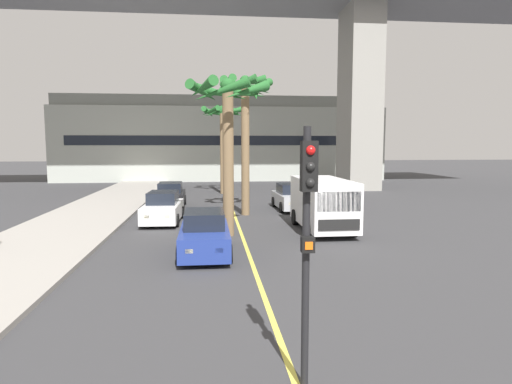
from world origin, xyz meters
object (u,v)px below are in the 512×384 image
object	(u,v)px
delivery_van	(323,203)
palm_tree_near_median	(228,113)
car_queue_front	(163,208)
palm_tree_mid_median	(222,121)
car_queue_third	(205,235)
palm_tree_far_median	(245,105)
car_queue_second	(170,196)
traffic_light_median_near	(307,224)
car_queue_fourth	(291,198)

from	to	relation	value
delivery_van	palm_tree_near_median	world-z (taller)	palm_tree_near_median
car_queue_front	palm_tree_mid_median	size ratio (longest dim) A/B	0.59
car_queue_third	delivery_van	world-z (taller)	delivery_van
car_queue_third	palm_tree_far_median	bearing A→B (deg)	76.08
palm_tree_near_median	palm_tree_mid_median	world-z (taller)	palm_tree_mid_median
car_queue_second	car_queue_third	size ratio (longest dim) A/B	1.00
delivery_van	palm_tree_near_median	xyz separation A→B (m)	(-4.33, -0.69, 3.96)
traffic_light_median_near	palm_tree_mid_median	world-z (taller)	palm_tree_mid_median
delivery_van	palm_tree_mid_median	xyz separation A→B (m)	(-4.09, 15.81, 4.46)
car_queue_third	delivery_van	distance (m)	6.64
traffic_light_median_near	delivery_van	bearing A→B (deg)	74.33
car_queue_front	delivery_van	size ratio (longest dim) A/B	0.79
car_queue_second	palm_tree_far_median	size ratio (longest dim) A/B	0.54
delivery_van	car_queue_front	bearing A→B (deg)	158.91
palm_tree_near_median	car_queue_second	bearing A→B (deg)	109.93
car_queue_front	palm_tree_near_median	distance (m)	6.58
palm_tree_mid_median	palm_tree_far_median	bearing A→B (deg)	-85.02
car_queue_front	car_queue_fourth	world-z (taller)	same
car_queue_second	delivery_van	distance (m)	11.24
car_queue_second	car_queue_third	xyz separation A→B (m)	(2.25, -12.21, 0.00)
delivery_van	palm_tree_mid_median	bearing A→B (deg)	104.51
car_queue_third	car_queue_fourth	distance (m)	11.78
palm_tree_near_median	palm_tree_mid_median	size ratio (longest dim) A/B	0.96
car_queue_front	car_queue_fourth	size ratio (longest dim) A/B	1.00
palm_tree_near_median	palm_tree_far_median	size ratio (longest dim) A/B	0.87
car_queue_fourth	palm_tree_far_median	bearing A→B (deg)	-148.43
traffic_light_median_near	car_queue_second	bearing A→B (deg)	100.47
delivery_van	palm_tree_near_median	size ratio (longest dim) A/B	0.79
car_queue_fourth	delivery_van	bearing A→B (deg)	-88.07
traffic_light_median_near	palm_tree_near_median	world-z (taller)	palm_tree_near_median
palm_tree_near_median	palm_tree_far_median	xyz separation A→B (m)	(1.19, 5.59, 0.86)
car_queue_third	traffic_light_median_near	distance (m)	9.44
palm_tree_near_median	car_queue_fourth	bearing A→B (deg)	60.95
car_queue_front	car_queue_third	bearing A→B (deg)	-72.46
car_queue_third	palm_tree_near_median	bearing A→B (deg)	72.80
car_queue_front	palm_tree_far_median	distance (m)	7.21
car_queue_second	traffic_light_median_near	distance (m)	21.73
car_queue_front	traffic_light_median_near	bearing A→B (deg)	-76.43
delivery_van	palm_tree_near_median	bearing A→B (deg)	-170.94
car_queue_second	car_queue_third	distance (m)	12.41
palm_tree_mid_median	car_queue_front	bearing A→B (deg)	-104.71
car_queue_front	palm_tree_near_median	xyz separation A→B (m)	(3.16, -3.57, 4.53)
car_queue_second	delivery_van	xyz separation A→B (m)	(7.58, -8.28, 0.57)
car_queue_second	palm_tree_far_median	distance (m)	7.75
car_queue_front	palm_tree_mid_median	distance (m)	14.27
car_queue_second	palm_tree_near_median	xyz separation A→B (m)	(3.25, -8.97, 4.53)
car_queue_third	palm_tree_far_median	distance (m)	10.57
car_queue_third	traffic_light_median_near	world-z (taller)	traffic_light_median_near
car_queue_third	palm_tree_far_median	xyz separation A→B (m)	(2.19, 8.83, 5.39)
delivery_van	car_queue_third	bearing A→B (deg)	-143.61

